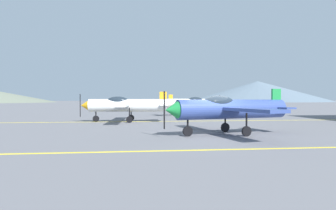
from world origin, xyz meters
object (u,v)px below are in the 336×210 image
object	(u,v)px
airplane_near	(228,108)
car_sedan	(228,104)
airplane_back	(192,102)
airplane_mid	(125,105)
airplane_far	(191,103)

from	to	relation	value
airplane_near	car_sedan	size ratio (longest dim) A/B	1.71
airplane_near	airplane_back	bearing A→B (deg)	82.87
airplane_mid	airplane_back	xyz separation A→B (m)	(8.92, 17.90, 0.00)
airplane_far	airplane_back	bearing A→B (deg)	78.28
airplane_near	airplane_back	distance (m)	26.80
airplane_back	car_sedan	size ratio (longest dim) A/B	1.72
airplane_back	car_sedan	bearing A→B (deg)	44.86
airplane_far	airplane_back	world-z (taller)	same
airplane_near	airplane_far	bearing A→B (deg)	85.70
airplane_far	airplane_back	distance (m)	10.25
airplane_near	car_sedan	xyz separation A→B (m)	(11.32, 34.55, -0.50)
airplane_near	airplane_mid	size ratio (longest dim) A/B	1.00
airplane_near	airplane_back	world-z (taller)	same
airplane_near	airplane_far	xyz separation A→B (m)	(1.24, 16.56, 0.00)
airplane_far	airplane_back	xyz separation A→B (m)	(2.08, 10.03, 0.00)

